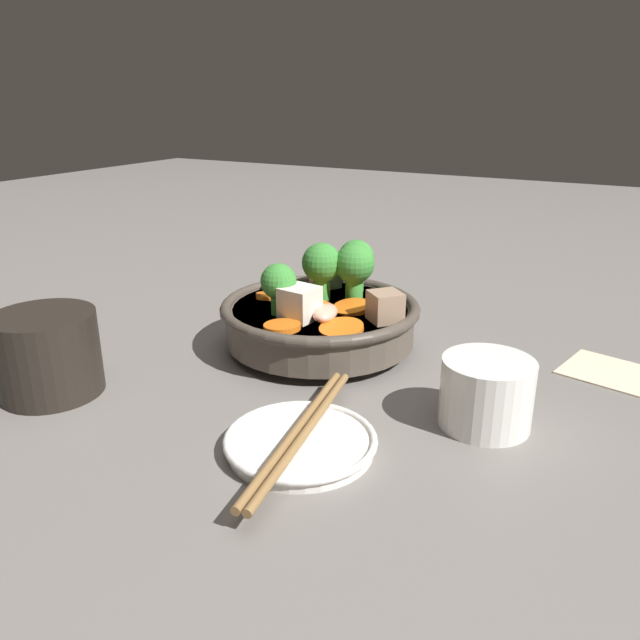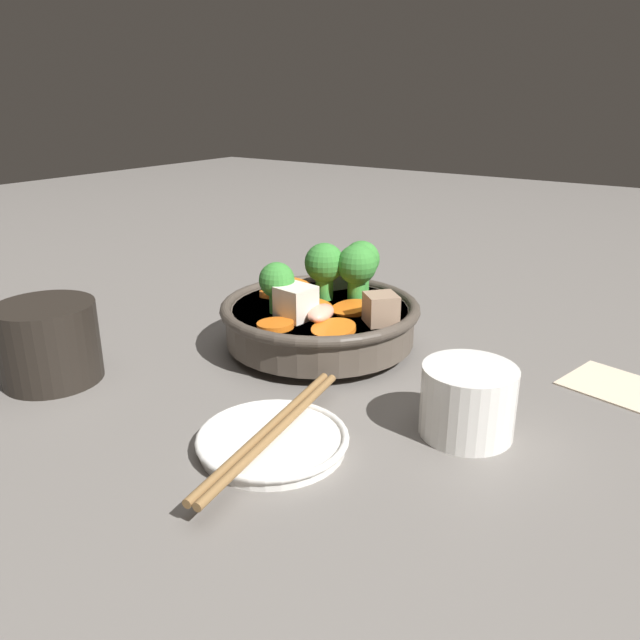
% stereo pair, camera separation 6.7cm
% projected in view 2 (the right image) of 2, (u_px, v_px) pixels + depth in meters
% --- Properties ---
extents(ground_plane, '(3.00, 3.00, 0.00)m').
position_uv_depth(ground_plane, '(320.00, 348.00, 0.68)').
color(ground_plane, slate).
extents(stirfry_bowl, '(0.21, 0.21, 0.11)m').
position_uv_depth(stirfry_bowl, '(321.00, 314.00, 0.67)').
color(stirfry_bowl, '#51473D').
rests_on(stirfry_bowl, ground_plane).
extents(side_saucer, '(0.12, 0.12, 0.01)m').
position_uv_depth(side_saucer, '(273.00, 441.00, 0.49)').
color(side_saucer, white).
rests_on(side_saucer, ground_plane).
extents(tea_cup, '(0.08, 0.08, 0.06)m').
position_uv_depth(tea_cup, '(468.00, 400.00, 0.50)').
color(tea_cup, white).
rests_on(tea_cup, ground_plane).
extents(dark_mug, '(0.11, 0.09, 0.08)m').
position_uv_depth(dark_mug, '(48.00, 342.00, 0.59)').
color(dark_mug, black).
rests_on(dark_mug, ground_plane).
extents(napkin, '(0.12, 0.10, 0.00)m').
position_uv_depth(napkin, '(628.00, 389.00, 0.58)').
color(napkin, beige).
rests_on(napkin, ground_plane).
extents(chopsticks_pair, '(0.05, 0.21, 0.01)m').
position_uv_depth(chopsticks_pair, '(272.00, 430.00, 0.48)').
color(chopsticks_pair, olive).
rests_on(chopsticks_pair, side_saucer).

